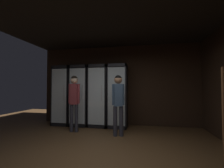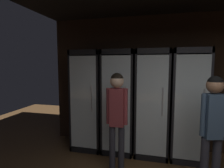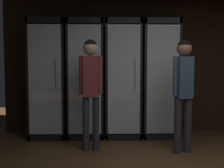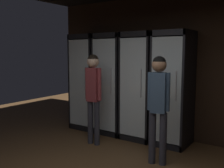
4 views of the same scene
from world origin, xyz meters
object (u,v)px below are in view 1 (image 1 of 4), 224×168
cooler_left (81,96)px  shopper_near (74,96)px  cooler_far_left (64,96)px  cooler_center (99,96)px  cooler_right (118,96)px  shopper_far (118,98)px

cooler_left → shopper_near: bearing=-81.5°
cooler_far_left → cooler_center: 1.31m
cooler_far_left → cooler_right: same height
cooler_right → shopper_far: bearing=-81.2°
cooler_left → cooler_center: 0.66m
cooler_far_left → shopper_far: cooler_far_left is taller
shopper_near → shopper_far: size_ratio=1.01×
cooler_center → shopper_near: (-0.53, -0.87, 0.04)m
cooler_center → cooler_right: bearing=0.1°
cooler_far_left → cooler_center: bearing=0.0°
cooler_far_left → cooler_center: (1.31, 0.00, -0.00)m
cooler_right → cooler_left: bearing=-180.0°
cooler_left → cooler_center: same height
cooler_right → shopper_far: 1.01m
cooler_right → shopper_near: 1.47m
shopper_near → shopper_far: (1.34, -0.14, -0.04)m
cooler_right → shopper_near: bearing=-143.8°
shopper_far → cooler_center: bearing=129.0°
cooler_center → cooler_left: bearing=179.9°
cooler_center → shopper_near: 1.02m
cooler_left → shopper_far: (1.47, -1.00, -0.00)m
cooler_center → cooler_right: size_ratio=1.00×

